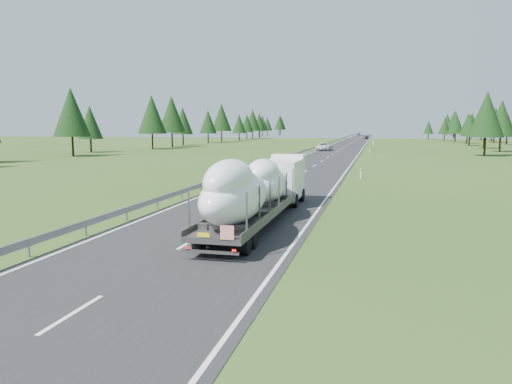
% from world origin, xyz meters
% --- Properties ---
extents(ground, '(400.00, 400.00, 0.00)m').
position_xyz_m(ground, '(0.00, 0.00, 0.00)').
color(ground, '#2B4416').
rests_on(ground, ground).
extents(road_surface, '(10.00, 400.00, 0.02)m').
position_xyz_m(road_surface, '(0.00, 100.00, 0.01)').
color(road_surface, black).
rests_on(road_surface, ground).
extents(guardrail, '(0.10, 400.00, 0.76)m').
position_xyz_m(guardrail, '(-5.30, 99.94, 0.60)').
color(guardrail, slate).
rests_on(guardrail, ground).
extents(marker_posts, '(0.13, 350.08, 1.00)m').
position_xyz_m(marker_posts, '(6.50, 155.00, 0.54)').
color(marker_posts, silver).
rests_on(marker_posts, ground).
extents(highway_sign, '(0.08, 0.90, 2.60)m').
position_xyz_m(highway_sign, '(7.20, 80.00, 1.81)').
color(highway_sign, slate).
rests_on(highway_sign, ground).
extents(tree_line_left, '(15.68, 302.70, 12.65)m').
position_xyz_m(tree_line_left, '(-44.03, 111.70, 7.28)').
color(tree_line_left, black).
rests_on(tree_line_left, ground).
extents(boat_truck, '(2.46, 17.46, 3.81)m').
position_xyz_m(boat_truck, '(2.02, 4.67, 2.01)').
color(boat_truck, white).
rests_on(boat_truck, ground).
extents(distant_van, '(3.29, 6.37, 1.72)m').
position_xyz_m(distant_van, '(-3.13, 86.73, 0.86)').
color(distant_van, silver).
rests_on(distant_van, ground).
extents(distant_car_dark, '(1.73, 3.95, 1.32)m').
position_xyz_m(distant_car_dark, '(3.30, 190.27, 0.66)').
color(distant_car_dark, black).
rests_on(distant_car_dark, ground).
extents(distant_car_blue, '(1.62, 4.36, 1.43)m').
position_xyz_m(distant_car_blue, '(-3.01, 277.29, 0.71)').
color(distant_car_blue, '#1C224F').
rests_on(distant_car_blue, ground).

